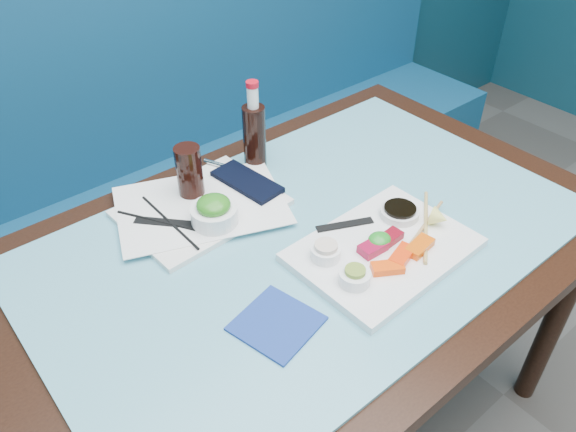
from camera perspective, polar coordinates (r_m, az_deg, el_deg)
booth_bench at (r=2.06m, az=-13.54°, el=1.68°), size 3.00×0.56×1.17m
dining_table at (r=1.33m, az=2.28°, el=-4.95°), size 1.40×0.90×0.75m
glass_top at (r=1.27m, az=2.38°, el=-2.09°), size 1.22×0.76×0.01m
sashimi_plate at (r=1.23m, az=9.66°, el=-3.40°), size 0.39×0.28×0.02m
salmon_left at (r=1.16m, az=10.07°, el=-5.20°), size 0.07×0.06×0.02m
salmon_mid at (r=1.19m, az=11.51°, el=-3.97°), size 0.08×0.05×0.02m
salmon_right at (r=1.22m, az=13.22°, el=-3.05°), size 0.08×0.04×0.02m
tuna_left at (r=1.20m, az=8.62°, el=-3.21°), size 0.06×0.04×0.02m
tuna_right at (r=1.23m, az=10.37°, el=-2.14°), size 0.06×0.04×0.02m
seaweed_garnish at (r=1.22m, az=9.28°, el=-2.42°), size 0.06×0.06×0.03m
ramekin_wasabi at (r=1.13m, az=6.78°, el=-6.19°), size 0.08×0.08×0.03m
wasabi_fill at (r=1.11m, az=6.85°, el=-5.54°), size 0.04×0.04×0.01m
ramekin_ginger at (r=1.17m, az=3.84°, el=-3.73°), size 0.07×0.07×0.03m
ginger_fill at (r=1.16m, az=3.88°, el=-3.06°), size 0.06×0.06×0.01m
soy_dish at (r=1.31m, az=11.26°, el=0.33°), size 0.11×0.11×0.02m
soy_fill at (r=1.30m, az=11.32°, el=0.75°), size 0.09×0.09×0.01m
lemon_wedge at (r=1.29m, az=15.15°, el=-0.20°), size 0.05×0.05×0.04m
chopstick_sleeve at (r=1.26m, az=5.78°, el=-0.88°), size 0.13×0.07×0.00m
wooden_chopstick_a at (r=1.28m, az=13.54°, el=-1.15°), size 0.22×0.07×0.01m
wooden_chopstick_b at (r=1.29m, az=13.82°, el=-0.95°), size 0.20×0.17×0.01m
serving_tray at (r=1.35m, az=-8.80°, el=0.86°), size 0.37×0.29×0.01m
paper_placemat at (r=1.34m, az=-8.83°, el=1.12°), size 0.46×0.40×0.00m
seaweed_bowl at (r=1.27m, az=-7.48°, el=0.10°), size 0.12×0.12×0.04m
seaweed_salad at (r=1.26m, az=-7.58°, el=1.13°), size 0.10×0.10×0.04m
cola_glass at (r=1.35m, az=-9.99°, el=4.50°), size 0.07×0.07×0.13m
navy_pouch at (r=1.40m, az=-4.20°, el=3.48°), size 0.10×0.19×0.01m
fork at (r=1.47m, az=-6.83°, el=5.16°), size 0.05×0.10×0.01m
black_chopstick_a at (r=1.30m, az=-12.26°, el=-0.72°), size 0.14×0.22×0.01m
black_chopstick_b at (r=1.30m, az=-11.95°, el=-0.58°), size 0.01×0.24×0.01m
tray_sleeve at (r=1.30m, az=-12.10°, el=-0.69°), size 0.12×0.13×0.00m
cola_bottle_body at (r=1.45m, az=-3.43°, el=8.04°), size 0.06×0.06×0.17m
cola_bottle_neck at (r=1.40m, az=-3.61°, el=11.96°), size 0.03×0.03×0.05m
cola_bottle_cap at (r=1.39m, az=-3.66°, el=13.22°), size 0.04×0.04×0.01m
blue_napkin at (r=1.08m, az=-1.16°, el=-10.86°), size 0.17×0.17×0.01m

